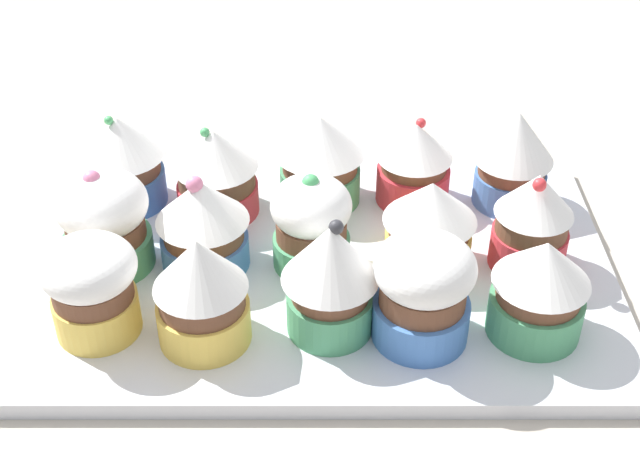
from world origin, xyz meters
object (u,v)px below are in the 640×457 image
cupcake_7 (311,225)px  cupcake_8 (430,226)px  cupcake_11 (216,171)px  cupcake_14 (514,157)px  cupcake_13 (414,162)px  cupcake_3 (423,289)px  cupcake_2 (330,276)px  baking_tray (320,269)px  cupcake_10 (123,159)px  cupcake_5 (105,220)px  cupcake_4 (540,288)px  cupcake_12 (317,157)px  cupcake_9 (534,224)px  cupcake_6 (203,219)px  cupcake_0 (92,285)px  cupcake_1 (201,291)px

cupcake_7 → cupcake_8: (8.04, -0.00, -0.06)cm
cupcake_11 → cupcake_14: bearing=3.1°
cupcake_11 → cupcake_13: bearing=5.9°
cupcake_7 → cupcake_8: bearing=-0.0°
cupcake_3 → cupcake_8: bearing=80.6°
cupcake_2 → baking_tray: bearing=95.4°
cupcake_3 → cupcake_2: bearing=172.8°
cupcake_13 → cupcake_7: bearing=-132.9°
cupcake_10 → cupcake_5: bearing=-89.0°
cupcake_4 → cupcake_7: size_ratio=0.96×
cupcake_8 → cupcake_10: 23.62cm
cupcake_2 → cupcake_12: (-0.85, 14.50, -0.46)cm
cupcake_9 → cupcake_2: bearing=-155.8°
cupcake_8 → cupcake_12: cupcake_12 is taller
cupcake_11 → cupcake_14: 22.15cm
cupcake_8 → cupcake_12: 11.27cm
cupcake_2 → cupcake_13: bearing=66.0°
cupcake_4 → cupcake_12: size_ratio=0.98×
cupcake_2 → cupcake_11: size_ratio=1.17×
cupcake_14 → cupcake_5: bearing=-165.6°
cupcake_14 → cupcake_12: bearing=178.7°
cupcake_3 → cupcake_10: same height
cupcake_6 → cupcake_3: bearing=-28.3°
baking_tray → cupcake_8: bearing=-2.7°
cupcake_0 → cupcake_4: (27.64, -0.15, -0.05)cm
cupcake_10 → cupcake_11: size_ratio=1.05×
cupcake_2 → cupcake_5: size_ratio=1.09×
cupcake_5 → cupcake_9: same height
cupcake_6 → cupcake_11: 6.03cm
cupcake_8 → cupcake_13: (-0.35, 8.27, -0.14)cm
baking_tray → cupcake_10: cupcake_10 is taller
cupcake_6 → cupcake_14: (22.41, 7.21, 0.53)cm
cupcake_5 → cupcake_6: 6.68cm
cupcake_0 → cupcake_9: 29.21cm
cupcake_2 → cupcake_10: 20.99cm
cupcake_9 → cupcake_14: same height
cupcake_6 → cupcake_10: size_ratio=0.96×
baking_tray → cupcake_3: 10.60cm
cupcake_0 → cupcake_14: size_ratio=0.88×
cupcake_1 → cupcake_14: 26.42cm
cupcake_8 → baking_tray: bearing=177.3°
cupcake_5 → cupcake_11: bearing=42.1°
cupcake_6 → cupcake_7: size_ratio=0.98×
cupcake_13 → cupcake_10: bearing=-179.3°
cupcake_4 → cupcake_14: 14.50cm
cupcake_3 → cupcake_8: 7.06cm
cupcake_5 → cupcake_3: bearing=-19.5°
cupcake_7 → cupcake_14: size_ratio=0.95×
cupcake_1 → cupcake_13: size_ratio=1.11×
cupcake_6 → cupcake_13: size_ratio=1.05×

